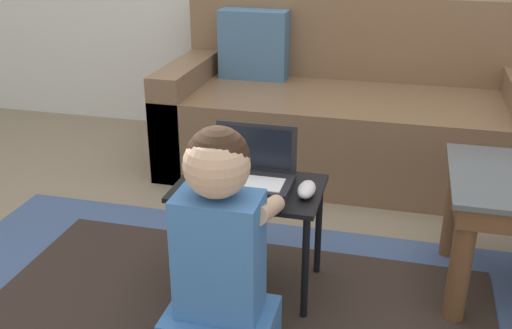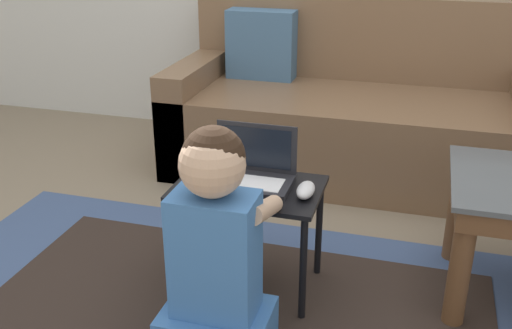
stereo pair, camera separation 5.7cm
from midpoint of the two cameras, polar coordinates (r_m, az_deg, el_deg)
ground_plane at (r=2.22m, az=-0.69°, el=-11.35°), size 16.00×16.00×0.00m
area_rug at (r=2.07m, az=-2.82°, el=-14.09°), size 2.36×1.31×0.01m
couch at (r=3.12m, az=7.94°, el=4.86°), size 1.81×0.83×0.85m
laptop_desk at (r=2.05m, az=-1.50°, el=-3.56°), size 0.50×0.32×0.40m
laptop at (r=2.03m, az=-1.26°, el=-0.93°), size 0.28×0.18×0.19m
computer_mouse at (r=1.95m, az=4.01°, el=-2.39°), size 0.06×0.12×0.04m
person_seated at (r=1.73m, az=-4.43°, el=-8.36°), size 0.32×0.37×0.73m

